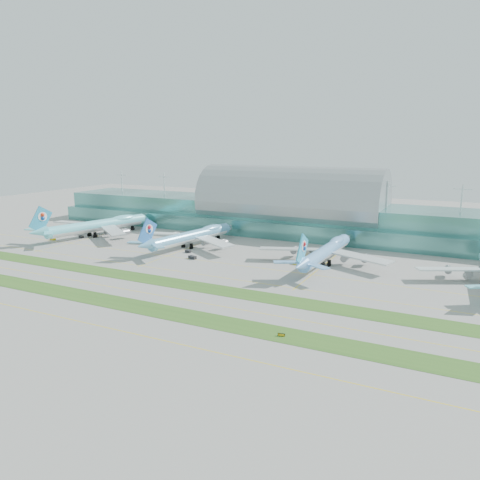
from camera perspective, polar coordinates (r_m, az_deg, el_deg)
The scene contains 18 objects.
ground at distance 196.75m, azimuth -7.18°, elevation -5.56°, with size 700.00×700.00×0.00m, color gray.
terminal at distance 306.46m, azimuth 6.17°, elevation 3.53°, with size 340.00×69.10×36.00m.
grass_strip_near at distance 175.41m, azimuth -12.28°, elevation -7.95°, with size 420.00×12.00×0.08m, color #2D591E.
grass_strip_far at distance 198.32m, azimuth -6.86°, elevation -5.40°, with size 420.00×12.00×0.08m, color #2D591E.
taxiline_a at distance 161.45m, azimuth -16.76°, elevation -10.00°, with size 420.00×0.35×0.01m, color yellow.
taxiline_b at distance 185.86m, azimuth -9.58°, elevation -6.70°, with size 420.00×0.35×0.01m, color yellow.
taxiline_c at distance 211.28m, azimuth -4.48°, elevation -4.26°, with size 420.00×0.35×0.01m, color yellow.
taxiline_d at distance 229.70m, azimuth -1.67°, elevation -2.89°, with size 420.00×0.35×0.01m, color yellow.
airliner_a at distance 308.57m, azimuth -16.87°, elevation 1.80°, with size 71.07×82.13×22.96m.
airliner_b at distance 266.08m, azimuth -5.84°, elevation 0.55°, with size 66.29×76.04×21.00m.
airliner_c at distance 232.50m, azimuth 10.48°, elevation -1.27°, with size 67.18×76.20×20.99m.
gse_a at distance 305.58m, azimuth -21.85°, elevation 0.12°, with size 3.84×1.63×1.33m, color gold.
gse_b at distance 306.07m, azimuth -18.80°, elevation 0.37°, with size 3.38×1.89×1.40m, color black.
gse_c at distance 253.25m, azimuth -6.35°, elevation -1.39°, with size 3.20×1.56×1.37m, color black.
gse_d at distance 239.75m, azimuth -5.82°, elevation -2.12°, with size 4.23×2.04×1.60m, color black.
gse_e at distance 229.71m, azimuth 6.97°, elevation -2.76°, with size 3.78×1.92×1.69m, color yellow.
gse_f at distance 229.88m, azimuth 9.87°, elevation -2.88°, with size 3.46×1.75×1.42m, color black.
taxiway_sign_east at distance 147.55m, azimuth 5.07°, elevation -11.45°, with size 2.32×0.58×0.98m.
Camera 1 is at (104.74, -155.69, 59.15)m, focal length 35.00 mm.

